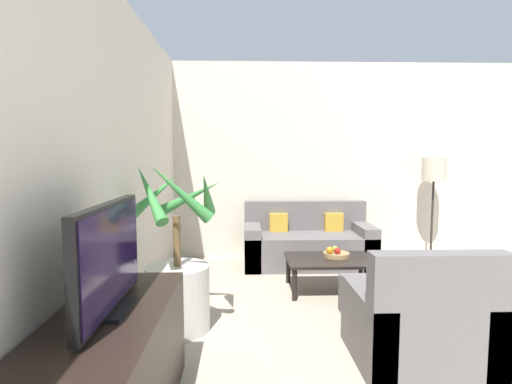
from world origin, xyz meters
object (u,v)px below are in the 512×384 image
object	(u,v)px
sofa_loveseat	(308,244)
coffee_table	(330,262)
television	(109,259)
fruit_bowl	(336,255)
orange_fruit	(330,250)
armchair	(419,325)
potted_palm	(178,280)
apple_green	(335,249)
ottoman	(375,300)
floor_lamp	(434,175)
tv_console	(112,374)
apple_red	(337,251)

from	to	relation	value
sofa_loveseat	coffee_table	distance (m)	1.01
television	coffee_table	world-z (taller)	television
fruit_bowl	orange_fruit	size ratio (longest dim) A/B	3.79
fruit_bowl	armchair	distance (m)	1.58
potted_palm	apple_green	bearing A→B (deg)	33.32
apple_green	fruit_bowl	bearing A→B (deg)	-80.80
potted_palm	orange_fruit	world-z (taller)	potted_palm
television	fruit_bowl	distance (m)	2.81
ottoman	sofa_loveseat	bearing A→B (deg)	100.13
potted_palm	sofa_loveseat	distance (m)	2.35
orange_fruit	television	bearing A→B (deg)	-126.12
apple_green	potted_palm	bearing A→B (deg)	-146.68
fruit_bowl	apple_green	size ratio (longest dim) A/B	4.28
floor_lamp	orange_fruit	world-z (taller)	floor_lamp
apple_green	tv_console	bearing A→B (deg)	-126.50
tv_console	ottoman	xyz separation A→B (m)	(1.82, 1.39, -0.16)
sofa_loveseat	apple_green	size ratio (longest dim) A/B	25.26
orange_fruit	armchair	size ratio (longest dim) A/B	0.08
fruit_bowl	apple_green	bearing A→B (deg)	99.20
floor_lamp	fruit_bowl	distance (m)	2.04
floor_lamp	armchair	distance (m)	3.08
apple_green	orange_fruit	size ratio (longest dim) A/B	0.89
potted_palm	armchair	distance (m)	1.84
sofa_loveseat	coffee_table	xyz separation A→B (m)	(0.08, -1.01, 0.03)
potted_palm	coffee_table	size ratio (longest dim) A/B	1.53
sofa_loveseat	floor_lamp	xyz separation A→B (m)	(1.70, 0.13, 0.89)
television	apple_green	bearing A→B (deg)	53.56
tv_console	coffee_table	world-z (taller)	tv_console
sofa_loveseat	apple_red	size ratio (longest dim) A/B	24.39
potted_palm	ottoman	world-z (taller)	potted_palm
tv_console	television	bearing A→B (deg)	0.00
fruit_bowl	apple_red	world-z (taller)	apple_red
television	coffee_table	bearing A→B (deg)	53.42
coffee_table	fruit_bowl	world-z (taller)	fruit_bowl
apple_red	ottoman	world-z (taller)	apple_red
tv_console	apple_red	size ratio (longest dim) A/B	19.81
apple_red	orange_fruit	world-z (taller)	orange_fruit
tv_console	apple_green	bearing A→B (deg)	53.50
floor_lamp	fruit_bowl	world-z (taller)	floor_lamp
floor_lamp	fruit_bowl	xyz separation A→B (m)	(-1.54, -1.06, -0.80)
floor_lamp	orange_fruit	xyz separation A→B (m)	(-1.62, -1.10, -0.74)
fruit_bowl	armchair	world-z (taller)	armchair
coffee_table	apple_red	distance (m)	0.15
television	apple_red	bearing A→B (deg)	52.35
coffee_table	apple_red	xyz separation A→B (m)	(0.08, 0.02, 0.12)
sofa_loveseat	armchair	bearing A→B (deg)	-81.72
ottoman	tv_console	bearing A→B (deg)	-142.73
television	armchair	xyz separation A→B (m)	(1.87, 0.64, -0.65)
television	sofa_loveseat	distance (m)	3.54
apple_red	ottoman	xyz separation A→B (m)	(0.16, -0.77, -0.26)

